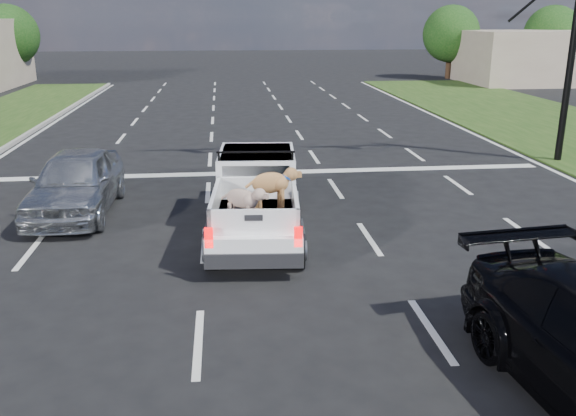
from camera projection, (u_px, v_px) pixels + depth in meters
ground at (317, 336)px, 9.05m from camera, size 160.00×160.00×0.00m
road_markings at (277, 206)px, 15.27m from camera, size 17.75×60.00×0.01m
traffic_signal at (502, 10)px, 18.32m from camera, size 9.11×0.31×7.00m
building_right at (552, 57)px, 43.00m from camera, size 12.00×7.00×3.60m
tree_far_c at (8, 35)px, 42.46m from camera, size 4.20×4.20×5.40m
tree_far_d at (451, 34)px, 45.73m from camera, size 4.20×4.20×5.40m
tree_far_e at (552, 34)px, 46.55m from camera, size 4.20×4.20×5.40m
pickup_truck at (257, 196)px, 13.09m from camera, size 2.16×5.02×1.84m
silver_sedan at (76, 182)px, 14.56m from camera, size 1.87×4.48×1.52m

